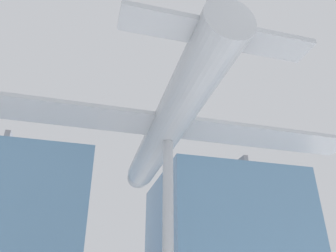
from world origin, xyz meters
The scene contains 4 objects.
glass_pavilion_left centered at (-8.91, 14.55, 5.37)m, with size 11.82×11.61×11.33m.
glass_pavilion_right centered at (8.91, 14.55, 5.37)m, with size 11.82×11.61×11.33m.
support_pylon_central centered at (0.00, 0.00, 3.73)m, with size 0.46×0.46×7.45m.
suspended_airplane centered at (0.00, 0.12, 8.29)m, with size 19.12×15.26×3.32m.
Camera 1 is at (-3.44, -13.04, 1.34)m, focal length 35.00 mm.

